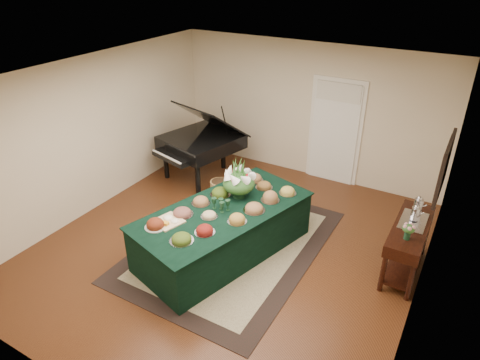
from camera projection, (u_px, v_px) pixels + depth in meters
The scene contains 14 objects.
ground at pixel (231, 246), 6.83m from camera, with size 6.00×6.00×0.00m, color black.
area_rug at pixel (232, 245), 6.84m from camera, with size 2.54×3.55×0.01m.
kitchen_doorway at pixel (335, 133), 8.35m from camera, with size 1.05×0.07×2.10m.
buffet_table at pixel (224, 231), 6.52m from camera, with size 1.98×2.98×0.77m.
food_platters at pixel (227, 204), 6.37m from camera, with size 1.49×2.27×0.13m.
cutting_board at pixel (169, 220), 6.03m from camera, with size 0.45×0.45×0.10m.
green_goblets at pixel (221, 205), 6.28m from camera, with size 0.28×0.17×0.18m.
floral_centerpiece at pixel (239, 180), 6.52m from camera, with size 0.51×0.51×0.51m.
grand_piano at pixel (201, 142), 8.54m from camera, with size 1.69×1.79×1.61m.
wicker_basket at pixel (219, 187), 8.31m from camera, with size 0.36×0.36×0.23m, color #AB7F45.
mahogany_sideboard at pixel (409, 236), 6.00m from camera, with size 0.45×1.36×0.81m.
tea_service at pixel (416, 211), 6.01m from camera, with size 0.34×0.58×0.30m.
pink_bouquet at pixel (409, 229), 5.56m from camera, with size 0.18×0.18×0.23m.
wall_painting at pixel (444, 168), 5.37m from camera, with size 0.05×0.95×0.75m.
Camera 1 is at (2.89, -4.71, 4.14)m, focal length 32.00 mm.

